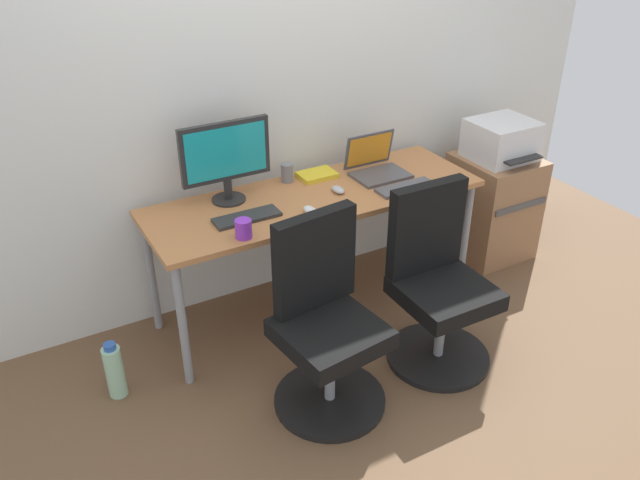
# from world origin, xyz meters

# --- Properties ---
(ground_plane) EXTENTS (5.28, 5.28, 0.00)m
(ground_plane) POSITION_xyz_m (0.00, 0.00, 0.00)
(ground_plane) COLOR brown
(back_wall) EXTENTS (4.40, 0.04, 2.60)m
(back_wall) POSITION_xyz_m (0.00, 0.39, 1.30)
(back_wall) COLOR silver
(back_wall) RESTS_ON ground
(desk) EXTENTS (1.85, 0.61, 0.73)m
(desk) POSITION_xyz_m (0.00, 0.00, 0.66)
(desk) COLOR #B77542
(desk) RESTS_ON ground
(office_chair_left) EXTENTS (0.54, 0.54, 0.94)m
(office_chair_left) POSITION_xyz_m (-0.32, -0.67, 0.42)
(office_chair_left) COLOR black
(office_chair_left) RESTS_ON ground
(office_chair_right) EXTENTS (0.54, 0.54, 0.94)m
(office_chair_right) POSITION_xyz_m (0.33, -0.67, 0.42)
(office_chair_right) COLOR black
(office_chair_right) RESTS_ON ground
(side_cabinet) EXTENTS (0.46, 0.48, 0.68)m
(side_cabinet) POSITION_xyz_m (1.32, -0.01, 0.34)
(side_cabinet) COLOR #996B47
(side_cabinet) RESTS_ON ground
(printer) EXTENTS (0.38, 0.40, 0.24)m
(printer) POSITION_xyz_m (1.32, -0.01, 0.80)
(printer) COLOR silver
(printer) RESTS_ON side_cabinet
(water_bottle_on_floor) EXTENTS (0.09, 0.09, 0.31)m
(water_bottle_on_floor) POSITION_xyz_m (-1.21, -0.17, 0.15)
(water_bottle_on_floor) COLOR #A5D8B2
(water_bottle_on_floor) RESTS_ON ground
(desktop_monitor) EXTENTS (0.48, 0.18, 0.43)m
(desktop_monitor) POSITION_xyz_m (-0.43, 0.17, 0.98)
(desktop_monitor) COLOR #262626
(desktop_monitor) RESTS_ON desk
(open_laptop) EXTENTS (0.31, 0.27, 0.23)m
(open_laptop) POSITION_xyz_m (0.44, 0.08, 0.78)
(open_laptop) COLOR #4C4C51
(open_laptop) RESTS_ON desk
(keyboard_by_monitor) EXTENTS (0.34, 0.12, 0.02)m
(keyboard_by_monitor) POSITION_xyz_m (-0.43, -0.07, 0.74)
(keyboard_by_monitor) COLOR #2D2D2D
(keyboard_by_monitor) RESTS_ON desk
(keyboard_by_laptop) EXTENTS (0.34, 0.12, 0.02)m
(keyboard_by_laptop) POSITION_xyz_m (0.47, -0.18, 0.74)
(keyboard_by_laptop) COLOR #515156
(keyboard_by_laptop) RESTS_ON desk
(mouse_by_monitor) EXTENTS (0.06, 0.10, 0.03)m
(mouse_by_monitor) POSITION_xyz_m (0.12, -0.03, 0.75)
(mouse_by_monitor) COLOR #B7B7B7
(mouse_by_monitor) RESTS_ON desk
(mouse_by_laptop) EXTENTS (0.06, 0.10, 0.03)m
(mouse_by_laptop) POSITION_xyz_m (-0.13, -0.17, 0.75)
(mouse_by_laptop) COLOR silver
(mouse_by_laptop) RESTS_ON desk
(coffee_mug) EXTENTS (0.08, 0.08, 0.09)m
(coffee_mug) POSITION_xyz_m (-0.52, -0.24, 0.78)
(coffee_mug) COLOR purple
(coffee_mug) RESTS_ON desk
(pen_cup) EXTENTS (0.07, 0.07, 0.10)m
(pen_cup) POSITION_xyz_m (-0.05, 0.23, 0.78)
(pen_cup) COLOR slate
(pen_cup) RESTS_ON desk
(notebook) EXTENTS (0.21, 0.15, 0.03)m
(notebook) POSITION_xyz_m (0.12, 0.20, 0.74)
(notebook) COLOR yellow
(notebook) RESTS_ON desk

